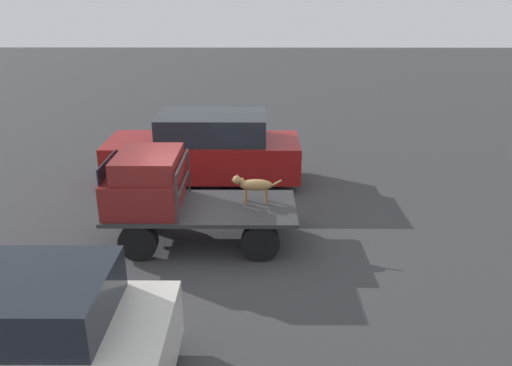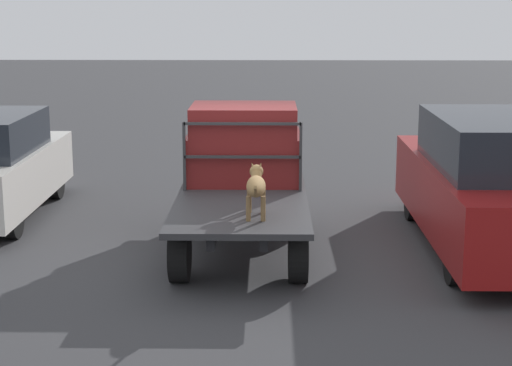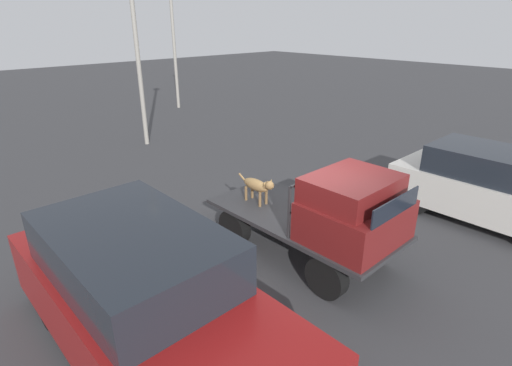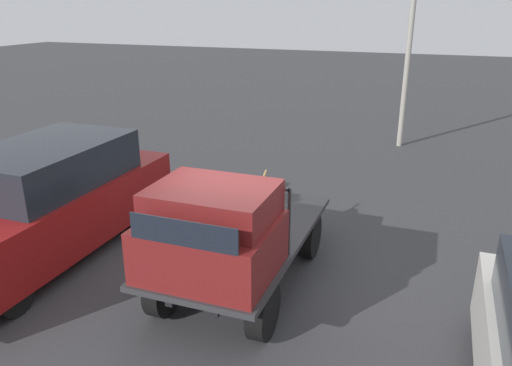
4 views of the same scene
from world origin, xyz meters
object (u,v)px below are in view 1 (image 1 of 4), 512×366
flatbed_truck (203,216)px  parked_sedan (11,335)px  parked_pickup_far (206,150)px  dog (253,185)px

flatbed_truck → parked_sedan: size_ratio=0.91×
flatbed_truck → parked_pickup_far: parked_pickup_far is taller
dog → parked_sedan: 5.42m
flatbed_truck → parked_pickup_far: (0.28, -3.58, 0.36)m
dog → parked_pickup_far: bearing=-55.0°
parked_sedan → parked_pickup_far: (-1.74, -7.83, 0.10)m
dog → parked_pickup_far: (1.33, -3.37, -0.26)m
parked_pickup_far → flatbed_truck: bearing=90.0°
dog → parked_sedan: parked_sedan is taller
flatbed_truck → dog: dog is taller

